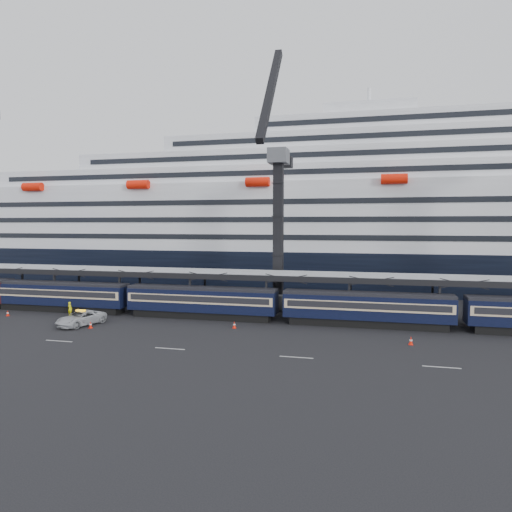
{
  "coord_description": "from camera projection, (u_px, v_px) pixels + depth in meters",
  "views": [
    {
      "loc": [
        -8.27,
        -43.14,
        11.71
      ],
      "look_at": [
        -21.01,
        10.0,
        7.89
      ],
      "focal_mm": 32.0,
      "sensor_mm": 36.0,
      "label": 1
    }
  ],
  "objects": [
    {
      "name": "ground",
      "position": [
        458.0,
        355.0,
        40.74
      ],
      "size": [
        260.0,
        260.0,
        0.0
      ],
      "primitive_type": "plane",
      "color": "black",
      "rests_on": "ground"
    },
    {
      "name": "train",
      "position": [
        397.0,
        309.0,
        51.37
      ],
      "size": [
        133.05,
        3.0,
        4.05
      ],
      "color": "black",
      "rests_on": "ground"
    },
    {
      "name": "traffic_cone_a",
      "position": [
        8.0,
        313.0,
        58.18
      ],
      "size": [
        0.36,
        0.36,
        0.72
      ],
      "color": "#FD1D08",
      "rests_on": "ground"
    },
    {
      "name": "worker",
      "position": [
        70.0,
        309.0,
        58.41
      ],
      "size": [
        0.72,
        0.54,
        1.77
      ],
      "primitive_type": "imported",
      "rotation": [
        0.0,
        0.0,
        2.95
      ],
      "color": "#F7F50D",
      "rests_on": "ground"
    },
    {
      "name": "traffic_cone_b",
      "position": [
        90.0,
        325.0,
        51.36
      ],
      "size": [
        0.4,
        0.4,
        0.8
      ],
      "color": "#FD1D08",
      "rests_on": "ground"
    },
    {
      "name": "crane_dark_near",
      "position": [
        278.0,
        223.0,
        62.59
      ],
      "size": [
        4.5,
        17.75,
        35.08
      ],
      "color": "#505158",
      "rests_on": "ground"
    },
    {
      "name": "traffic_cone_c",
      "position": [
        234.0,
        325.0,
        51.35
      ],
      "size": [
        0.4,
        0.4,
        0.8
      ],
      "color": "#FD1D08",
      "rests_on": "ground"
    },
    {
      "name": "cruise_ship",
      "position": [
        405.0,
        221.0,
        84.74
      ],
      "size": [
        214.09,
        28.84,
        34.0
      ],
      "color": "black",
      "rests_on": "ground"
    },
    {
      "name": "canopy",
      "position": [
        436.0,
        279.0,
        53.95
      ],
      "size": [
        130.0,
        6.25,
        5.53
      ],
      "color": "#93969B",
      "rests_on": "ground"
    },
    {
      "name": "traffic_cone_d",
      "position": [
        411.0,
        341.0,
        44.3
      ],
      "size": [
        0.42,
        0.42,
        0.83
      ],
      "color": "#FD1D08",
      "rests_on": "ground"
    },
    {
      "name": "pickup_truck",
      "position": [
        81.0,
        318.0,
        52.82
      ],
      "size": [
        4.16,
        6.45,
        1.65
      ],
      "primitive_type": "imported",
      "rotation": [
        0.0,
        0.0,
        -0.26
      ],
      "color": "#B5B8BD",
      "rests_on": "ground"
    }
  ]
}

